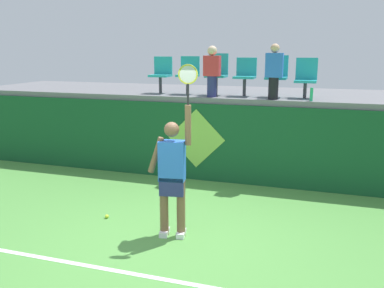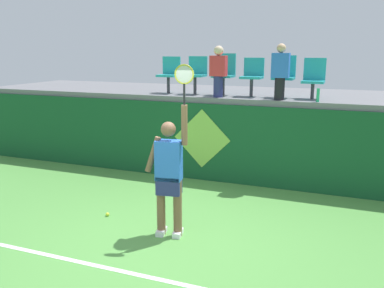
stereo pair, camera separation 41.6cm
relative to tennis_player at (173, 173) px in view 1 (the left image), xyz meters
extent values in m
plane|color=#519342|center=(0.06, -0.23, -0.99)|extent=(40.00, 40.00, 0.00)
cube|color=#144C28|center=(0.06, 2.87, -0.16)|extent=(13.37, 0.20, 1.67)
cube|color=slate|center=(0.06, 4.33, 0.74)|extent=(13.37, 3.01, 0.12)
cube|color=white|center=(0.06, -1.21, -0.99)|extent=(12.03, 0.08, 0.01)
cube|color=white|center=(-0.13, -0.02, -0.95)|extent=(0.16, 0.28, 0.08)
cube|color=white|center=(0.12, 0.02, -0.95)|extent=(0.16, 0.28, 0.08)
cylinder|color=brown|center=(-0.13, -0.02, -0.55)|extent=(0.13, 0.13, 0.88)
cylinder|color=brown|center=(0.12, 0.02, -0.55)|extent=(0.13, 0.13, 0.88)
cube|color=navy|center=(-0.01, 0.00, -0.19)|extent=(0.39, 0.28, 0.28)
cube|color=blue|center=(-0.01, 0.00, 0.19)|extent=(0.41, 0.28, 0.60)
sphere|color=brown|center=(-0.01, 0.00, 0.66)|extent=(0.22, 0.22, 0.22)
cylinder|color=brown|center=(-0.24, -0.04, 0.27)|extent=(0.27, 0.13, 0.55)
cylinder|color=brown|center=(0.23, 0.04, 0.73)|extent=(0.09, 0.09, 0.58)
cylinder|color=black|center=(0.23, 0.04, 1.17)|extent=(0.03, 0.03, 0.30)
torus|color=gold|center=(0.23, 0.04, 1.45)|extent=(0.28, 0.07, 0.28)
ellipsoid|color=silver|center=(0.23, 0.04, 1.45)|extent=(0.24, 0.05, 0.24)
sphere|color=#D1E533|center=(-1.30, 0.27, -0.96)|extent=(0.07, 0.07, 0.07)
cylinder|color=#26B272|center=(1.81, 2.94, 0.93)|extent=(0.06, 0.06, 0.26)
cylinder|color=#38383D|center=(-1.56, 3.39, 0.99)|extent=(0.07, 0.07, 0.38)
cube|color=teal|center=(-1.56, 3.39, 1.20)|extent=(0.44, 0.42, 0.05)
cube|color=teal|center=(-1.56, 3.58, 1.43)|extent=(0.44, 0.04, 0.40)
cylinder|color=#38383D|center=(-0.90, 3.39, 0.99)|extent=(0.07, 0.07, 0.39)
cube|color=teal|center=(-0.90, 3.39, 1.22)|extent=(0.44, 0.42, 0.05)
cube|color=teal|center=(-0.90, 3.58, 1.44)|extent=(0.44, 0.04, 0.40)
cylinder|color=#38383D|center=(-0.24, 3.39, 0.99)|extent=(0.07, 0.07, 0.39)
cube|color=teal|center=(-0.24, 3.39, 1.22)|extent=(0.44, 0.42, 0.05)
cube|color=teal|center=(-0.24, 3.58, 1.47)|extent=(0.44, 0.04, 0.46)
cylinder|color=#38383D|center=(0.39, 3.39, 0.99)|extent=(0.07, 0.07, 0.38)
cube|color=teal|center=(0.39, 3.39, 1.20)|extent=(0.44, 0.42, 0.05)
cube|color=teal|center=(0.39, 3.58, 1.42)|extent=(0.44, 0.04, 0.39)
cylinder|color=#38383D|center=(1.06, 3.39, 0.99)|extent=(0.07, 0.07, 0.38)
cube|color=teal|center=(1.06, 3.39, 1.20)|extent=(0.44, 0.42, 0.05)
cube|color=teal|center=(1.06, 3.58, 1.45)|extent=(0.44, 0.04, 0.44)
cylinder|color=#38383D|center=(1.66, 3.39, 0.96)|extent=(0.07, 0.07, 0.32)
cube|color=teal|center=(1.66, 3.39, 1.15)|extent=(0.44, 0.42, 0.05)
cube|color=teal|center=(1.66, 3.58, 1.39)|extent=(0.44, 0.04, 0.45)
cylinder|color=black|center=(1.06, 3.00, 1.02)|extent=(0.20, 0.20, 0.44)
cube|color=blue|center=(1.06, 3.00, 1.48)|extent=(0.34, 0.20, 0.48)
sphere|color=#DBAD84|center=(1.06, 3.00, 1.81)|extent=(0.18, 0.18, 0.18)
cylinder|color=navy|center=(-0.24, 3.04, 1.02)|extent=(0.20, 0.20, 0.44)
cube|color=red|center=(-0.24, 3.04, 1.45)|extent=(0.34, 0.20, 0.42)
sphere|color=beige|center=(-0.24, 3.04, 1.76)|extent=(0.20, 0.20, 0.20)
cube|color=#144C28|center=(-0.50, 2.77, -0.99)|extent=(0.90, 0.01, 0.00)
plane|color=#8CC64C|center=(-0.50, 2.76, -0.07)|extent=(1.27, 0.00, 1.27)
camera|label=1|loc=(2.10, -5.53, 1.79)|focal=38.96mm
camera|label=2|loc=(2.49, -5.39, 1.79)|focal=38.96mm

